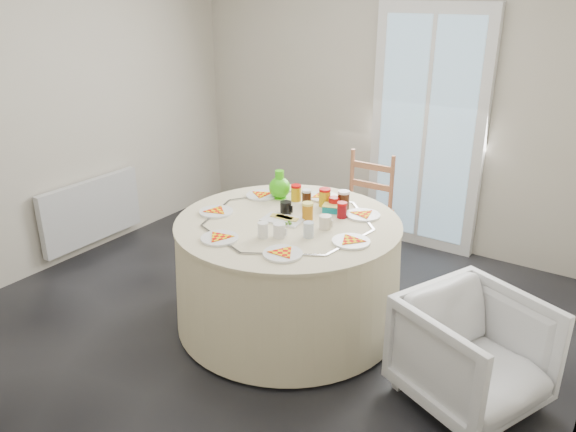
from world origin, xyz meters
The scene contains 14 objects.
floor centered at (0.00, 0.00, 0.00)m, with size 4.00×4.00×0.00m, color black.
wall_back centered at (0.00, 2.00, 1.30)m, with size 4.00×0.02×2.60m, color #BCB5A3.
wall_left centered at (-2.00, 0.00, 1.30)m, with size 0.02×4.00×2.60m, color #BCB5A3.
glass_door centered at (0.40, 1.95, 1.05)m, with size 1.00×0.08×2.10m, color silver.
radiator centered at (-1.94, 0.20, 0.38)m, with size 0.07×1.00×0.55m, color silver.
table centered at (0.14, 0.19, 0.38)m, with size 1.54×1.54×0.78m, color beige.
wooden_chair centered at (0.14, 1.26, 0.47)m, with size 0.43×0.41×0.95m, color #9F6B47, non-canonical shape.
armchair centered at (1.45, 0.07, 0.39)m, with size 0.69×0.64×0.71m, color silver.
place_settings centered at (0.14, 0.19, 0.77)m, with size 1.26×1.26×0.02m, color silver, non-canonical shape.
jar_cluster centered at (0.18, 0.49, 0.82)m, with size 0.49×0.25×0.14m, color #A84F22, non-canonical shape.
butter_tub centered at (0.30, 0.50, 0.79)m, with size 0.13×0.09×0.05m, color #098192.
green_pitcher centered at (-0.16, 0.53, 0.87)m, with size 0.16×0.16×0.20m, color #39C80F, non-canonical shape.
cheese_platter centered at (0.10, 0.18, 0.77)m, with size 0.27×0.17×0.03m, color white, non-canonical shape.
mugs_glasses centered at (0.23, 0.17, 0.81)m, with size 0.59×0.59×0.11m, color #A9A9A9, non-canonical shape.
Camera 1 is at (2.03, -2.65, 2.19)m, focal length 35.00 mm.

